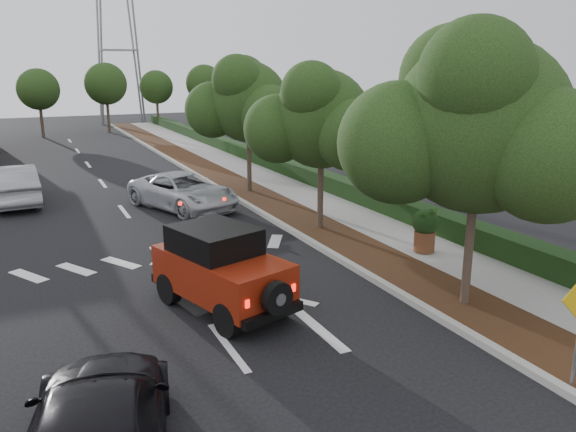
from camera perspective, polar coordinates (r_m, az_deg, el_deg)
ground at (r=11.50m, az=-6.09°, el=-13.09°), size 120.00×120.00×0.00m
curb at (r=23.62m, az=-5.28°, el=1.81°), size 0.20×70.00×0.15m
planting_strip at (r=23.97m, az=-3.03°, el=2.01°), size 1.80×70.00×0.12m
sidewalk at (r=24.74m, az=1.04°, el=2.43°), size 2.00×70.00×0.12m
hedge at (r=25.31m, az=3.89°, el=3.47°), size 0.80×70.00×0.80m
transmission_tower at (r=58.62m, az=-16.37°, el=8.98°), size 7.00×4.00×28.00m
street_tree_near at (r=13.81m, az=17.42°, el=-8.77°), size 3.80×3.80×5.92m
street_tree_mid at (r=19.17m, az=3.26°, el=-1.46°), size 3.20×3.20×5.32m
street_tree_far at (r=24.89m, az=-3.91°, el=2.34°), size 3.40×3.40×5.62m
red_jeep at (r=12.91m, az=-7.19°, el=-5.22°), size 2.57×3.89×1.90m
silver_suv_ahead at (r=22.32m, az=-10.60°, el=2.48°), size 3.95×5.49×1.39m
silver_sedan_oncoming at (r=25.29m, az=-26.11°, el=2.88°), size 1.98×4.91×1.59m
terracotta_planter at (r=16.84m, az=13.77°, el=-0.98°), size 0.77×0.77×1.34m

